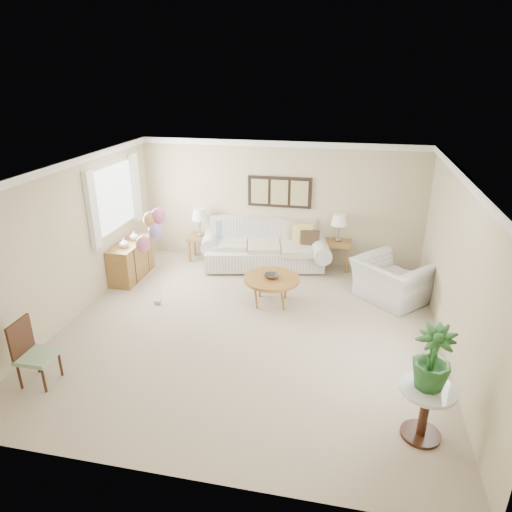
{
  "coord_description": "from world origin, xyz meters",
  "views": [
    {
      "loc": [
        1.43,
        -6.26,
        3.91
      ],
      "look_at": [
        -0.01,
        0.6,
        1.05
      ],
      "focal_mm": 32.0,
      "sensor_mm": 36.0,
      "label": 1
    }
  ],
  "objects_px": {
    "sofa": "(265,248)",
    "balloon_cluster": "(152,228)",
    "armchair": "(391,281)",
    "accent_chair": "(32,351)",
    "coffee_table": "(272,280)"
  },
  "relations": [
    {
      "from": "sofa",
      "to": "balloon_cluster",
      "type": "xyz_separation_m",
      "value": [
        -1.56,
        -2.1,
        1.03
      ]
    },
    {
      "from": "sofa",
      "to": "coffee_table",
      "type": "bearing_deg",
      "value": -75.37
    },
    {
      "from": "accent_chair",
      "to": "balloon_cluster",
      "type": "relative_size",
      "value": 0.52
    },
    {
      "from": "armchair",
      "to": "sofa",
      "type": "bearing_deg",
      "value": 19.51
    },
    {
      "from": "sofa",
      "to": "balloon_cluster",
      "type": "height_order",
      "value": "balloon_cluster"
    },
    {
      "from": "armchair",
      "to": "balloon_cluster",
      "type": "bearing_deg",
      "value": 56.82
    },
    {
      "from": "armchair",
      "to": "accent_chair",
      "type": "distance_m",
      "value": 5.9
    },
    {
      "from": "armchair",
      "to": "accent_chair",
      "type": "height_order",
      "value": "accent_chair"
    },
    {
      "from": "coffee_table",
      "to": "armchair",
      "type": "height_order",
      "value": "armchair"
    },
    {
      "from": "armchair",
      "to": "accent_chair",
      "type": "bearing_deg",
      "value": 78.7
    },
    {
      "from": "coffee_table",
      "to": "balloon_cluster",
      "type": "bearing_deg",
      "value": -167.97
    },
    {
      "from": "sofa",
      "to": "armchair",
      "type": "distance_m",
      "value": 2.76
    },
    {
      "from": "accent_chair",
      "to": "coffee_table",
      "type": "bearing_deg",
      "value": 46.57
    },
    {
      "from": "coffee_table",
      "to": "balloon_cluster",
      "type": "height_order",
      "value": "balloon_cluster"
    },
    {
      "from": "coffee_table",
      "to": "accent_chair",
      "type": "distance_m",
      "value": 3.94
    }
  ]
}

